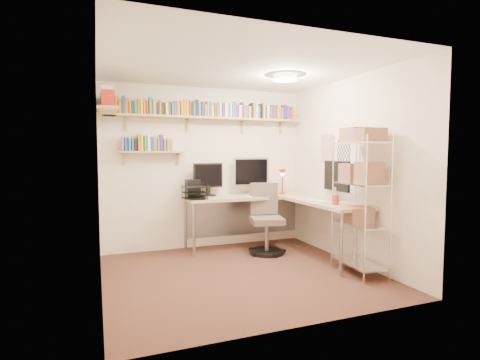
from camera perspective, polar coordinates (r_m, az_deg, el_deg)
name	(u,v)px	position (r m, az deg, el deg)	size (l,w,h in m)	color
ground	(241,274)	(4.74, 0.08, -14.11)	(3.20, 3.20, 0.00)	#4C2C20
room_shell	(241,148)	(4.50, 0.13, 4.98)	(3.24, 3.04, 2.52)	beige
wall_shelves	(183,116)	(5.66, -8.65, 9.62)	(3.12, 1.09, 0.80)	tan
corner_desk	(261,198)	(5.68, 3.27, -2.71)	(2.18, 2.13, 1.42)	tan
office_chair	(266,224)	(5.61, 3.98, -6.66)	(0.56, 0.57, 1.03)	black
wire_rack	(360,177)	(4.76, 17.83, 0.46)	(0.42, 0.76, 1.80)	silver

